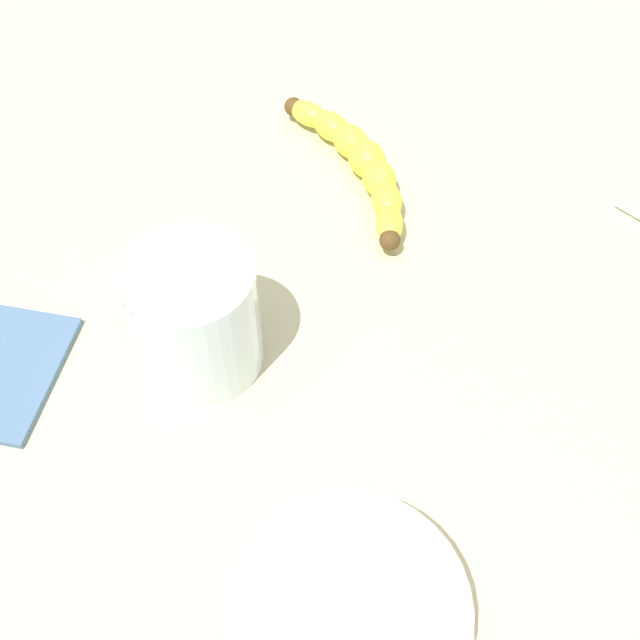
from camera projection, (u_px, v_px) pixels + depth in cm
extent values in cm
cube|color=beige|center=(355.00, 310.00, 64.62)|extent=(120.00, 120.00, 3.00)
ellipsoid|color=yellow|center=(390.00, 224.00, 66.14)|extent=(4.77, 4.27, 2.31)
ellipsoid|color=yellow|center=(387.00, 200.00, 67.80)|extent=(4.86, 4.81, 2.64)
ellipsoid|color=yellow|center=(379.00, 179.00, 69.43)|extent=(4.89, 5.14, 2.97)
ellipsoid|color=yellow|center=(367.00, 159.00, 70.98)|extent=(4.86, 5.24, 3.30)
ellipsoid|color=yellow|center=(351.00, 141.00, 72.41)|extent=(4.11, 4.91, 2.97)
ellipsoid|color=yellow|center=(331.00, 126.00, 73.68)|extent=(3.21, 4.53, 2.64)
ellipsoid|color=yellow|center=(309.00, 114.00, 74.76)|extent=(2.40, 4.25, 2.31)
sphere|color=#513819|center=(390.00, 240.00, 65.02)|extent=(1.81, 1.81, 1.81)
sphere|color=#513819|center=(293.00, 107.00, 75.41)|extent=(1.81, 1.81, 1.81)
cylinder|color=silver|center=(196.00, 317.00, 55.96)|extent=(9.28, 9.28, 10.13)
cylinder|color=#B1CB86|center=(197.00, 320.00, 56.24)|extent=(8.78, 8.78, 8.92)
cylinder|color=white|center=(347.00, 613.00, 46.66)|extent=(12.59, 12.59, 3.89)
torus|color=white|center=(348.00, 606.00, 45.58)|extent=(14.88, 14.88, 1.20)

